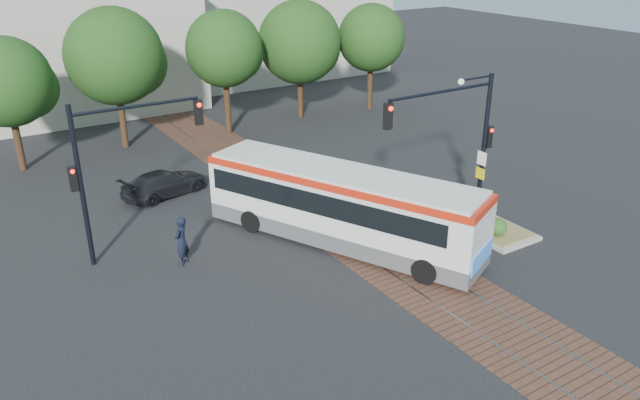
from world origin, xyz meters
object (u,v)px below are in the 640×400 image
at_px(city_bus, 340,203).
at_px(signal_pole_left, 111,159).
at_px(signal_pole_main, 464,130).
at_px(parked_car, 164,183).
at_px(officer, 182,241).
at_px(traffic_island, 473,215).

distance_m(city_bus, signal_pole_left, 8.49).
distance_m(signal_pole_main, parked_car, 13.61).
height_order(city_bus, officer, city_bus).
xyz_separation_m(signal_pole_left, parked_car, (3.33, 4.86, -3.28)).
relative_size(signal_pole_left, officer, 3.23).
height_order(signal_pole_left, parked_car, signal_pole_left).
bearing_deg(officer, signal_pole_main, 120.19).
relative_size(city_bus, signal_pole_left, 1.85).
relative_size(signal_pole_main, signal_pole_left, 1.00).
bearing_deg(city_bus, traffic_island, -39.68).
bearing_deg(officer, parked_car, -147.82).
xyz_separation_m(city_bus, parked_car, (-4.13, 8.26, -1.08)).
height_order(city_bus, parked_car, city_bus).
height_order(signal_pole_main, parked_car, signal_pole_main).
xyz_separation_m(officer, parked_car, (1.67, 6.59, -0.34)).
bearing_deg(city_bus, signal_pole_left, 130.26).
height_order(traffic_island, officer, officer).
bearing_deg(city_bus, parked_car, 91.37).
height_order(traffic_island, parked_car, parked_car).
bearing_deg(signal_pole_main, parked_car, 132.66).
bearing_deg(traffic_island, signal_pole_main, 174.64).
distance_m(city_bus, parked_car, 9.30).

